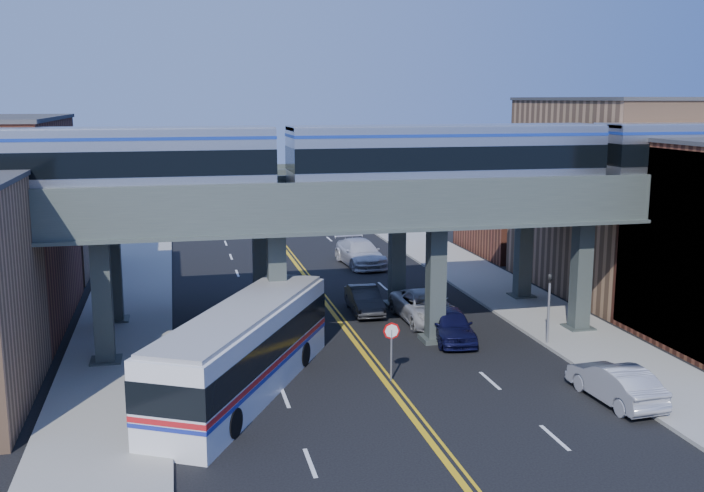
{
  "coord_description": "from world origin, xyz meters",
  "views": [
    {
      "loc": [
        -8.6,
        -28.32,
        12.09
      ],
      "look_at": [
        -0.68,
        6.38,
        5.4
      ],
      "focal_mm": 40.0,
      "sensor_mm": 36.0,
      "label": 1
    }
  ],
  "objects": [
    {
      "name": "car_lane_b",
      "position": [
        1.8,
        14.03,
        0.75
      ],
      "size": [
        1.75,
        4.59,
        1.5
      ],
      "primitive_type": "imported",
      "rotation": [
        0.0,
        0.0,
        -0.04
      ],
      "color": "#28282A",
      "rests_on": "ground"
    },
    {
      "name": "sidewalk_west",
      "position": [
        -11.5,
        10.0,
        0.08
      ],
      "size": [
        5.0,
        70.0,
        0.16
      ],
      "primitive_type": "cube",
      "color": "gray",
      "rests_on": "ground"
    },
    {
      "name": "transit_bus",
      "position": [
        -6.06,
        3.04,
        1.78
      ],
      "size": [
        8.89,
        13.26,
        3.46
      ],
      "rotation": [
        0.0,
        0.0,
        1.08
      ],
      "color": "silver",
      "rests_on": "ground"
    },
    {
      "name": "ground",
      "position": [
        0.0,
        0.0,
        0.0
      ],
      "size": [
        120.0,
        120.0,
        0.0
      ],
      "primitive_type": "plane",
      "color": "black",
      "rests_on": "ground"
    },
    {
      "name": "car_lane_c",
      "position": [
        4.66,
        11.46,
        0.82
      ],
      "size": [
        2.84,
        5.98,
        1.65
      ],
      "primitive_type": "imported",
      "rotation": [
        0.0,
        0.0,
        0.02
      ],
      "color": "#BABABC",
      "rests_on": "ground"
    },
    {
      "name": "car_parked_curb",
      "position": [
        8.5,
        -1.34,
        0.79
      ],
      "size": [
        2.0,
        4.92,
        1.59
      ],
      "primitive_type": "imported",
      "rotation": [
        0.0,
        0.0,
        3.21
      ],
      "color": "#A09FA4",
      "rests_on": "ground"
    },
    {
      "name": "building_east_b",
      "position": [
        18.5,
        16.0,
        6.0
      ],
      "size": [
        8.0,
        14.0,
        12.0
      ],
      "primitive_type": "cube",
      "color": "#986E4F",
      "rests_on": "ground"
    },
    {
      "name": "car_lane_a",
      "position": [
        4.82,
        7.9,
        0.81
      ],
      "size": [
        2.48,
        4.98,
        1.63
      ],
      "primitive_type": "imported",
      "rotation": [
        0.0,
        0.0,
        -0.12
      ],
      "color": "#0E0F33",
      "rests_on": "ground"
    },
    {
      "name": "mural_panel",
      "position": [
        14.55,
        4.0,
        4.75
      ],
      "size": [
        0.1,
        9.5,
        9.5
      ],
      "primitive_type": "cube",
      "color": "teal",
      "rests_on": "ground"
    },
    {
      "name": "building_west_c",
      "position": [
        -18.5,
        29.0,
        4.0
      ],
      "size": [
        8.0,
        10.0,
        8.0
      ],
      "primitive_type": "cube",
      "color": "#986E4F",
      "rests_on": "ground"
    },
    {
      "name": "traffic_signal",
      "position": [
        9.2,
        6.0,
        2.3
      ],
      "size": [
        0.15,
        0.18,
        4.1
      ],
      "color": "slate",
      "rests_on": "ground"
    },
    {
      "name": "building_east_c",
      "position": [
        18.5,
        29.0,
        4.5
      ],
      "size": [
        8.0,
        10.0,
        9.0
      ],
      "primitive_type": "cube",
      "color": "brown",
      "rests_on": "ground"
    },
    {
      "name": "sidewalk_east",
      "position": [
        11.5,
        10.0,
        0.08
      ],
      "size": [
        5.0,
        70.0,
        0.16
      ],
      "primitive_type": "cube",
      "color": "gray",
      "rests_on": "ground"
    },
    {
      "name": "elevated_viaduct_far",
      "position": [
        0.0,
        15.0,
        6.47
      ],
      "size": [
        52.0,
        3.6,
        7.4
      ],
      "color": "#39423F",
      "rests_on": "ground"
    },
    {
      "name": "transit_train",
      "position": [
        4.46,
        8.0,
        9.3
      ],
      "size": [
        48.05,
        3.01,
        3.51
      ],
      "color": "black",
      "rests_on": "elevated_viaduct_near"
    },
    {
      "name": "car_lane_d",
      "position": [
        4.59,
        26.75,
        0.93
      ],
      "size": [
        3.07,
        6.57,
        1.86
      ],
      "primitive_type": "imported",
      "rotation": [
        0.0,
        0.0,
        0.08
      ],
      "color": "silver",
      "rests_on": "ground"
    },
    {
      "name": "elevated_viaduct_near",
      "position": [
        0.0,
        8.0,
        6.47
      ],
      "size": [
        52.0,
        3.6,
        7.4
      ],
      "color": "#39423F",
      "rests_on": "ground"
    },
    {
      "name": "stop_sign",
      "position": [
        0.3,
        3.0,
        1.76
      ],
      "size": [
        0.76,
        0.09,
        2.63
      ],
      "color": "slate",
      "rests_on": "ground"
    }
  ]
}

